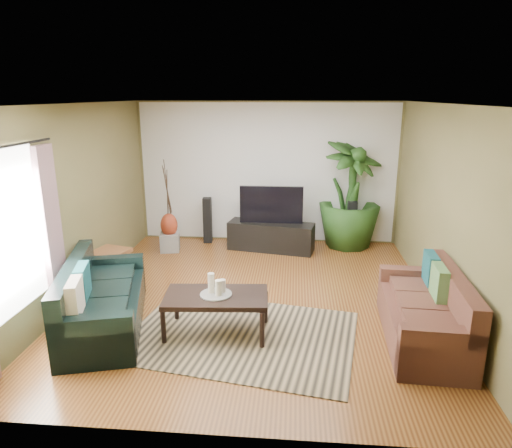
# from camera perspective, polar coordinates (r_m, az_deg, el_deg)

# --- Properties ---
(floor) EXTENTS (5.50, 5.50, 0.00)m
(floor) POSITION_cam_1_polar(r_m,az_deg,el_deg) (6.62, -0.15, -9.25)
(floor) COLOR brown
(floor) RESTS_ON ground
(ceiling) EXTENTS (5.50, 5.50, 0.00)m
(ceiling) POSITION_cam_1_polar(r_m,az_deg,el_deg) (6.00, -0.17, 14.81)
(ceiling) COLOR white
(ceiling) RESTS_ON ground
(wall_back) EXTENTS (5.00, 0.00, 5.00)m
(wall_back) POSITION_cam_1_polar(r_m,az_deg,el_deg) (8.86, 1.43, 6.38)
(wall_back) COLOR olive
(wall_back) RESTS_ON ground
(wall_front) EXTENTS (5.00, 0.00, 5.00)m
(wall_front) POSITION_cam_1_polar(r_m,az_deg,el_deg) (3.58, -4.12, -8.31)
(wall_front) COLOR olive
(wall_front) RESTS_ON ground
(wall_left) EXTENTS (0.00, 5.50, 5.50)m
(wall_left) POSITION_cam_1_polar(r_m,az_deg,el_deg) (6.86, -21.48, 2.45)
(wall_left) COLOR olive
(wall_left) RESTS_ON ground
(wall_right) EXTENTS (0.00, 5.50, 5.50)m
(wall_right) POSITION_cam_1_polar(r_m,az_deg,el_deg) (6.45, 22.54, 1.55)
(wall_right) COLOR olive
(wall_right) RESTS_ON ground
(backwall_panel) EXTENTS (4.90, 0.00, 4.90)m
(backwall_panel) POSITION_cam_1_polar(r_m,az_deg,el_deg) (8.85, 1.43, 6.37)
(backwall_panel) COLOR white
(backwall_panel) RESTS_ON ground
(window_pane) EXTENTS (0.00, 1.80, 1.80)m
(window_pane) POSITION_cam_1_polar(r_m,az_deg,el_deg) (5.49, -28.55, -1.00)
(window_pane) COLOR white
(window_pane) RESTS_ON ground
(curtain_far) EXTENTS (0.08, 0.35, 2.20)m
(curtain_far) POSITION_cam_1_polar(r_m,az_deg,el_deg) (6.15, -24.12, -1.24)
(curtain_far) COLOR gray
(curtain_far) RESTS_ON ground
(curtain_rod) EXTENTS (0.03, 1.90, 0.03)m
(curtain_rod) POSITION_cam_1_polar(r_m,az_deg,el_deg) (5.31, -29.38, 8.32)
(curtain_rod) COLOR black
(curtain_rod) RESTS_ON ground
(sofa_left) EXTENTS (1.36, 2.16, 0.85)m
(sofa_left) POSITION_cam_1_polar(r_m,az_deg,el_deg) (6.01, -18.48, -8.42)
(sofa_left) COLOR black
(sofa_left) RESTS_ON floor
(sofa_right) EXTENTS (0.91, 1.85, 0.85)m
(sofa_right) POSITION_cam_1_polar(r_m,az_deg,el_deg) (5.73, 20.23, -9.78)
(sofa_right) COLOR #573024
(sofa_right) RESTS_ON floor
(area_rug) EXTENTS (2.95, 2.32, 0.01)m
(area_rug) POSITION_cam_1_polar(r_m,az_deg,el_deg) (5.68, -1.81, -13.72)
(area_rug) COLOR #9C835B
(area_rug) RESTS_ON floor
(coffee_table) EXTENTS (1.28, 0.76, 0.50)m
(coffee_table) POSITION_cam_1_polar(r_m,az_deg,el_deg) (5.65, -4.96, -11.14)
(coffee_table) COLOR black
(coffee_table) RESTS_ON floor
(candle_tray) EXTENTS (0.38, 0.38, 0.02)m
(candle_tray) POSITION_cam_1_polar(r_m,az_deg,el_deg) (5.54, -5.03, -8.74)
(candle_tray) COLOR gray
(candle_tray) RESTS_ON coffee_table
(candle_tall) EXTENTS (0.08, 0.08, 0.25)m
(candle_tall) POSITION_cam_1_polar(r_m,az_deg,el_deg) (5.52, -5.62, -7.34)
(candle_tall) COLOR beige
(candle_tall) RESTS_ON candle_tray
(candle_mid) EXTENTS (0.08, 0.08, 0.19)m
(candle_mid) POSITION_cam_1_polar(r_m,az_deg,el_deg) (5.45, -4.71, -7.95)
(candle_mid) COLOR silver
(candle_mid) RESTS_ON candle_tray
(candle_short) EXTENTS (0.08, 0.08, 0.16)m
(candle_short) POSITION_cam_1_polar(r_m,az_deg,el_deg) (5.54, -4.22, -7.70)
(candle_short) COLOR beige
(candle_short) RESTS_ON candle_tray
(tv_stand) EXTENTS (1.64, 0.77, 0.53)m
(tv_stand) POSITION_cam_1_polar(r_m,az_deg,el_deg) (8.51, 1.89, -1.56)
(tv_stand) COLOR black
(tv_stand) RESTS_ON floor
(television) EXTENTS (1.16, 0.06, 0.68)m
(television) POSITION_cam_1_polar(r_m,az_deg,el_deg) (8.36, 1.93, 2.44)
(television) COLOR black
(television) RESTS_ON tv_stand
(speaker_left) EXTENTS (0.17, 0.19, 0.89)m
(speaker_left) POSITION_cam_1_polar(r_m,az_deg,el_deg) (8.96, -6.08, 0.48)
(speaker_left) COLOR black
(speaker_left) RESTS_ON floor
(speaker_right) EXTENTS (0.17, 0.19, 0.92)m
(speaker_right) POSITION_cam_1_polar(r_m,az_deg,el_deg) (8.64, 11.82, -0.25)
(speaker_right) COLOR black
(speaker_right) RESTS_ON floor
(potted_plant) EXTENTS (1.60, 1.60, 2.04)m
(potted_plant) POSITION_cam_1_polar(r_m,az_deg,el_deg) (8.72, 11.66, 3.68)
(potted_plant) COLOR #204617
(potted_plant) RESTS_ON floor
(plant_pot) EXTENTS (0.38, 0.38, 0.29)m
(plant_pot) POSITION_cam_1_polar(r_m,az_deg,el_deg) (8.94, 11.35, -1.78)
(plant_pot) COLOR black
(plant_pot) RESTS_ON floor
(pedestal) EXTENTS (0.40, 0.40, 0.34)m
(pedestal) POSITION_cam_1_polar(r_m,az_deg,el_deg) (8.64, -10.71, -2.21)
(pedestal) COLOR gray
(pedestal) RESTS_ON floor
(vase) EXTENTS (0.31, 0.31, 0.44)m
(vase) POSITION_cam_1_polar(r_m,az_deg,el_deg) (8.54, -10.82, -0.12)
(vase) COLOR maroon
(vase) RESTS_ON pedestal
(side_table) EXTENTS (0.62, 0.62, 0.53)m
(side_table) POSITION_cam_1_polar(r_m,az_deg,el_deg) (7.37, -17.68, -5.13)
(side_table) COLOR brown
(side_table) RESTS_ON floor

